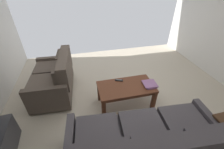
{
  "coord_description": "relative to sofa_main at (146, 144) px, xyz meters",
  "views": [
    {
      "loc": [
        0.82,
        2.18,
        2.24
      ],
      "look_at": [
        0.38,
        0.36,
        0.94
      ],
      "focal_mm": 23.74,
      "sensor_mm": 36.0,
      "label": 1
    }
  ],
  "objects": [
    {
      "name": "tv_remote",
      "position": [
        0.01,
        -1.3,
        0.11
      ],
      "size": [
        0.17,
        0.09,
        0.02
      ],
      "color": "black",
      "rests_on": "coffee_table"
    },
    {
      "name": "sofa_main",
      "position": [
        0.0,
        0.0,
        0.0
      ],
      "size": [
        2.14,
        1.04,
        0.87
      ],
      "color": "black",
      "rests_on": "ground"
    },
    {
      "name": "coffee_table",
      "position": [
        -0.07,
        -1.1,
        0.03
      ],
      "size": [
        1.07,
        0.57,
        0.46
      ],
      "color": "brown",
      "rests_on": "ground"
    },
    {
      "name": "book_stack",
      "position": [
        -0.51,
        -1.03,
        0.12
      ],
      "size": [
        0.26,
        0.28,
        0.04
      ],
      "color": "#996699",
      "rests_on": "coffee_table"
    },
    {
      "name": "ground_plane",
      "position": [
        -0.12,
        -1.23,
        -0.37
      ],
      "size": [
        5.01,
        4.86,
        0.01
      ],
      "primitive_type": "cube",
      "color": "beige"
    },
    {
      "name": "loveseat_near",
      "position": [
        1.29,
        -1.79,
        0.02
      ],
      "size": [
        0.87,
        1.3,
        0.9
      ],
      "color": "black",
      "rests_on": "ground"
    }
  ]
}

